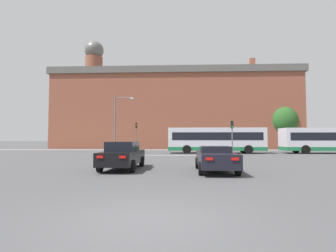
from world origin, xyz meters
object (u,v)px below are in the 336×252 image
street_lamp_junction (119,118)px  bus_crossing_lead (216,140)px  pedestrian_waiting (201,143)px  bus_crossing_trailing (330,140)px  car_roadster_right (215,158)px  traffic_light_far_left (136,132)px  traffic_light_near_right (232,132)px  pedestrian_walking_east (240,143)px  car_saloon_left (123,155)px

street_lamp_junction → bus_crossing_lead: bearing=11.6°
pedestrian_waiting → bus_crossing_trailing: bearing=-81.6°
car_roadster_right → traffic_light_far_left: (-8.54, 26.20, 2.13)m
traffic_light_far_left → traffic_light_near_right: traffic_light_far_left is taller
bus_crossing_trailing → pedestrian_waiting: bearing=-123.1°
bus_crossing_lead → street_lamp_junction: street_lamp_junction is taller
traffic_light_near_right → pedestrian_walking_east: 13.89m
traffic_light_near_right → street_lamp_junction: size_ratio=0.56×
car_roadster_right → street_lamp_junction: street_lamp_junction is taller
car_saloon_left → traffic_light_far_left: bearing=99.0°
pedestrian_waiting → pedestrian_walking_east: 6.17m
pedestrian_walking_east → traffic_light_far_left: bearing=124.0°
car_roadster_right → pedestrian_waiting: bearing=87.4°
car_roadster_right → bus_crossing_lead: (2.46, 17.61, 0.92)m
traffic_light_far_left → traffic_light_near_right: (12.29, -11.72, -0.35)m
bus_crossing_lead → pedestrian_walking_east: (5.19, 10.13, -0.52)m
pedestrian_waiting → pedestrian_walking_east: bearing=-43.1°
pedestrian_waiting → traffic_light_far_left: bearing=136.8°
bus_crossing_lead → traffic_light_far_left: bearing=-128.0°
pedestrian_waiting → car_saloon_left: bearing=-152.6°
car_saloon_left → bus_crossing_trailing: 26.91m
bus_crossing_lead → pedestrian_waiting: bearing=-174.3°
street_lamp_junction → pedestrian_walking_east: street_lamp_junction is taller
bus_crossing_lead → car_roadster_right: bearing=-7.9°
car_saloon_left → pedestrian_walking_east: 29.71m
car_roadster_right → traffic_light_far_left: bearing=108.7°
bus_crossing_lead → car_saloon_left: bearing=-24.2°
car_saloon_left → car_roadster_right: (5.07, -0.89, -0.09)m
bus_crossing_lead → pedestrian_waiting: (-0.96, 9.54, -0.57)m
car_saloon_left → traffic_light_near_right: bearing=58.2°
traffic_light_far_left → bus_crossing_trailing: bearing=-19.0°
street_lamp_junction → car_saloon_left: bearing=-75.8°
car_saloon_left → bus_crossing_trailing: bus_crossing_trailing is taller
bus_crossing_lead → bus_crossing_trailing: bus_crossing_lead is taller
pedestrian_waiting → pedestrian_walking_east: pedestrian_walking_east is taller
traffic_light_far_left → street_lamp_junction: (-0.19, -10.89, 1.21)m
traffic_light_far_left → pedestrian_walking_east: size_ratio=2.28×
traffic_light_far_left → pedestrian_walking_east: bearing=5.4°
bus_crossing_trailing → traffic_light_near_right: (-12.07, -3.35, 0.88)m
pedestrian_waiting → pedestrian_walking_east: size_ratio=0.96×
traffic_light_near_right → bus_crossing_trailing: bearing=15.5°
car_saloon_left → pedestrian_walking_east: (12.71, 26.85, 0.32)m
bus_crossing_trailing → pedestrian_waiting: bus_crossing_trailing is taller
bus_crossing_lead → pedestrian_waiting: size_ratio=6.39×
street_lamp_junction → pedestrian_waiting: 15.93m
car_roadster_right → pedestrian_walking_east: pedestrian_walking_east is taller
pedestrian_waiting → car_roadster_right: bearing=-141.7°
car_saloon_left → street_lamp_junction: 15.22m
car_roadster_right → traffic_light_near_right: 15.06m
street_lamp_junction → bus_crossing_trailing: bearing=5.8°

